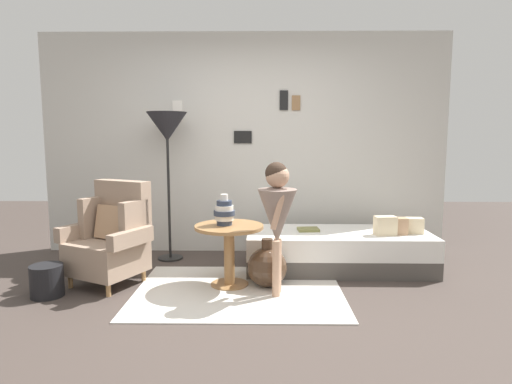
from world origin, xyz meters
TOP-DOWN VIEW (x-y plane):
  - ground_plane at (0.00, 0.00)m, footprint 12.00×12.00m
  - gallery_wall at (-0.00, 1.95)m, footprint 4.80×0.12m
  - rug at (0.00, 0.51)m, footprint 1.85×1.41m
  - armchair at (-1.22, 0.73)m, footprint 0.90×0.81m
  - daybed at (1.01, 1.19)m, footprint 1.90×0.81m
  - pillow_head at (1.78, 1.13)m, footprint 0.18×0.13m
  - pillow_mid at (1.60, 1.08)m, footprint 0.17×0.12m
  - pillow_back at (1.46, 1.05)m, footprint 0.23×0.14m
  - side_table at (-0.10, 0.66)m, footprint 0.64×0.64m
  - vase_striped at (-0.14, 0.66)m, footprint 0.20×0.20m
  - floor_lamp at (-0.84, 1.54)m, footprint 0.45×0.45m
  - person_child at (0.34, 0.42)m, footprint 0.34×0.34m
  - book_on_daybed at (0.70, 1.23)m, footprint 0.23×0.18m
  - demijohn_near at (0.26, 0.63)m, footprint 0.37×0.37m
  - magazine_basket at (-1.67, 0.36)m, footprint 0.28×0.28m

SIDE VIEW (x-z plane):
  - ground_plane at x=0.00m, z-range 0.00..0.00m
  - rug at x=0.00m, z-range 0.00..0.01m
  - magazine_basket at x=-1.67m, z-range 0.00..0.28m
  - demijohn_near at x=0.26m, z-range -0.04..0.42m
  - daybed at x=1.01m, z-range 0.00..0.40m
  - book_on_daybed at x=0.70m, z-range 0.40..0.43m
  - side_table at x=-0.10m, z-range 0.13..0.71m
  - armchair at x=-1.22m, z-range -0.05..0.92m
  - pillow_head at x=1.78m, z-range 0.40..0.56m
  - pillow_mid at x=1.60m, z-range 0.40..0.57m
  - pillow_back at x=1.46m, z-range 0.40..0.59m
  - vase_striped at x=-0.14m, z-range 0.55..0.84m
  - person_child at x=0.34m, z-range 0.17..1.35m
  - gallery_wall at x=0.00m, z-range 0.00..2.60m
  - floor_lamp at x=-0.84m, z-range 0.62..2.28m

